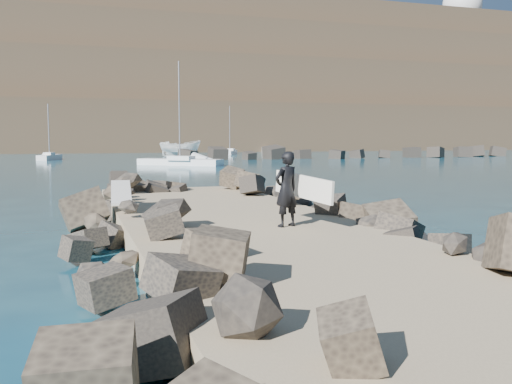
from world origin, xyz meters
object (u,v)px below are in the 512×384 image
Objects in this scene: boat_imported at (180,148)px; radome at (462,11)px; surfboard_resting at (121,196)px; surfer_with_board at (289,189)px; sailboat_d at (230,152)px.

radome is (105.41, 73.24, 42.13)m from boat_imported.
boat_imported is (14.21, 67.16, 0.14)m from surfboard_resting.
surfer_with_board is 81.64m from sailboat_d.
surfboard_resting is 1.03× the size of surfer_with_board.
surfboard_resting is 189.23m from radome.
surfer_with_board is (3.70, -4.47, 0.50)m from surfboard_resting.
surfboard_resting is at bearing -107.80° from sailboat_d.
radome is 123.80m from sailboat_d.
surfer_with_board is at bearing -104.36° from sailboat_d.
radome is at bearing -43.40° from boat_imported.
sailboat_d is at bearing 75.64° from surfer_with_board.
boat_imported is 72.40m from surfer_with_board.
sailboat_d is (20.25, 79.08, -1.19)m from surfer_with_board.
sailboat_d is (9.74, 7.45, -0.83)m from boat_imported.
surfboard_resting is 68.65m from boat_imported.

